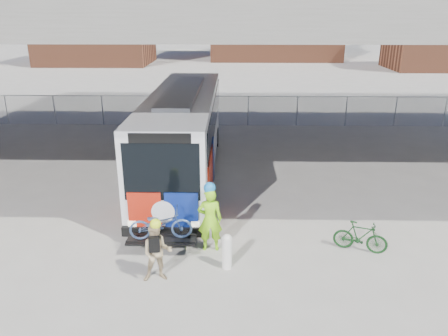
{
  "coord_description": "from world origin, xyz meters",
  "views": [
    {
      "loc": [
        0.05,
        -14.41,
        6.75
      ],
      "look_at": [
        -0.24,
        -0.22,
        1.6
      ],
      "focal_mm": 35.0,
      "sensor_mm": 36.0,
      "label": 1
    }
  ],
  "objects_px": {
    "bollard": "(227,250)",
    "cyclist_hivis": "(210,218)",
    "bike_parked": "(360,237)",
    "cyclist_tan": "(157,252)",
    "bus": "(184,127)"
  },
  "relations": [
    {
      "from": "bollard",
      "to": "cyclist_hivis",
      "type": "xyz_separation_m",
      "value": [
        -0.51,
        1.0,
        0.48
      ]
    },
    {
      "from": "bollard",
      "to": "cyclist_tan",
      "type": "xyz_separation_m",
      "value": [
        -1.81,
        -0.6,
        0.29
      ]
    },
    {
      "from": "cyclist_tan",
      "to": "bike_parked",
      "type": "xyz_separation_m",
      "value": [
        5.73,
        1.6,
        -0.37
      ]
    },
    {
      "from": "bus",
      "to": "bollard",
      "type": "relative_size",
      "value": 12.46
    },
    {
      "from": "bollard",
      "to": "cyclist_hivis",
      "type": "relative_size",
      "value": 0.48
    },
    {
      "from": "bollard",
      "to": "bike_parked",
      "type": "height_order",
      "value": "bollard"
    },
    {
      "from": "bollard",
      "to": "bike_parked",
      "type": "xyz_separation_m",
      "value": [
        3.92,
        1.0,
        -0.09
      ]
    },
    {
      "from": "bus",
      "to": "bike_parked",
      "type": "height_order",
      "value": "bus"
    },
    {
      "from": "cyclist_hivis",
      "to": "cyclist_tan",
      "type": "relative_size",
      "value": 1.21
    },
    {
      "from": "bus",
      "to": "cyclist_hivis",
      "type": "height_order",
      "value": "bus"
    },
    {
      "from": "cyclist_hivis",
      "to": "cyclist_tan",
      "type": "height_order",
      "value": "cyclist_hivis"
    },
    {
      "from": "cyclist_hivis",
      "to": "cyclist_tan",
      "type": "distance_m",
      "value": 2.07
    },
    {
      "from": "bollard",
      "to": "cyclist_tan",
      "type": "relative_size",
      "value": 0.58
    },
    {
      "from": "cyclist_hivis",
      "to": "bike_parked",
      "type": "relative_size",
      "value": 1.38
    },
    {
      "from": "cyclist_tan",
      "to": "bus",
      "type": "bearing_deg",
      "value": 81.65
    }
  ]
}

